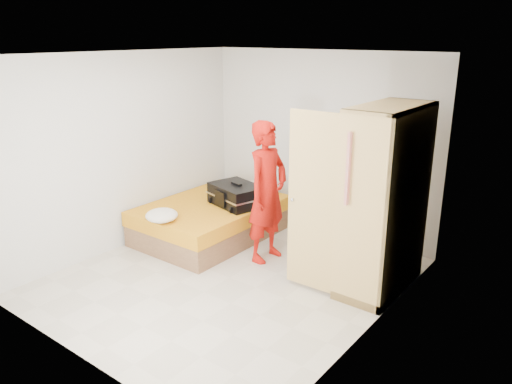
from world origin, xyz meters
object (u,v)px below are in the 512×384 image
Objects in this scene: suitcase at (236,195)px; bed at (211,220)px; person at (267,192)px; round_cushion at (162,215)px; wardrobe at (378,205)px.

bed is at bearing -135.59° from suitcase.
round_cushion is at bearing 127.42° from person.
round_cushion is at bearing -159.81° from wardrobe.
bed is at bearing 88.66° from round_cushion.
person reaches higher than suitcase.
bed is 2.61m from wardrobe.
person is (1.07, -0.10, 0.65)m from bed.
person is at bearing -175.02° from wardrobe.
bed is 1.26m from person.
person is (-1.43, -0.12, -0.10)m from wardrobe.
person is 0.83m from suitcase.
wardrobe is 2.72m from round_cushion.
wardrobe is 5.06× the size of round_cushion.
person is at bearing 36.36° from round_cushion.
wardrobe is at bearing 11.23° from suitcase.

